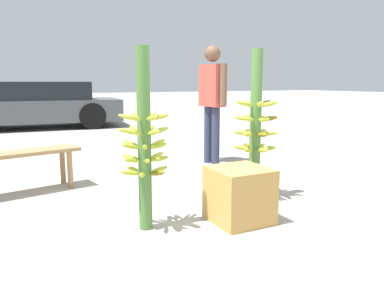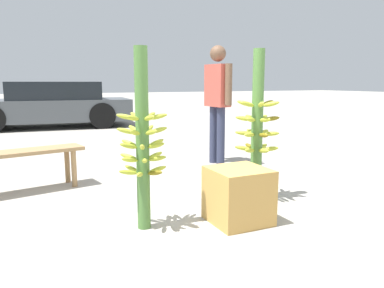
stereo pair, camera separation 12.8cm
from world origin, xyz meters
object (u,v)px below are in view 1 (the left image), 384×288
object	(u,v)px
banana_stalk_left	(144,142)
produce_crate	(239,195)
vendor_person	(212,94)
market_bench	(12,159)
banana_stalk_center	(255,126)
parked_car	(40,105)

from	to	relation	value
banana_stalk_left	produce_crate	distance (m)	0.95
banana_stalk_left	produce_crate	bearing A→B (deg)	-15.38
vendor_person	market_bench	world-z (taller)	vendor_person
vendor_person	market_bench	size ratio (longest dim) A/B	1.20
banana_stalk_center	market_bench	world-z (taller)	banana_stalk_center
vendor_person	market_bench	distance (m)	2.80
parked_car	produce_crate	xyz separation A→B (m)	(0.86, -8.12, -0.37)
banana_stalk_center	market_bench	xyz separation A→B (m)	(-2.24, 1.29, -0.38)
banana_stalk_center	produce_crate	bearing A→B (deg)	-136.83
vendor_person	parked_car	xyz separation A→B (m)	(-1.83, 5.97, -0.43)
banana_stalk_left	vendor_person	xyz separation A→B (m)	(1.76, 1.94, 0.30)
banana_stalk_left	market_bench	world-z (taller)	banana_stalk_left
produce_crate	vendor_person	bearing A→B (deg)	65.74
banana_stalk_left	market_bench	xyz separation A→B (m)	(-0.94, 1.55, -0.34)
banana_stalk_left	banana_stalk_center	bearing A→B (deg)	11.43
banana_stalk_center	vendor_person	distance (m)	1.76
banana_stalk_left	produce_crate	xyz separation A→B (m)	(0.79, -0.22, -0.50)
parked_car	produce_crate	distance (m)	8.18
parked_car	produce_crate	bearing A→B (deg)	-168.50
banana_stalk_center	parked_car	world-z (taller)	banana_stalk_center
vendor_person	parked_car	world-z (taller)	vendor_person
banana_stalk_center	banana_stalk_left	bearing A→B (deg)	-168.57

